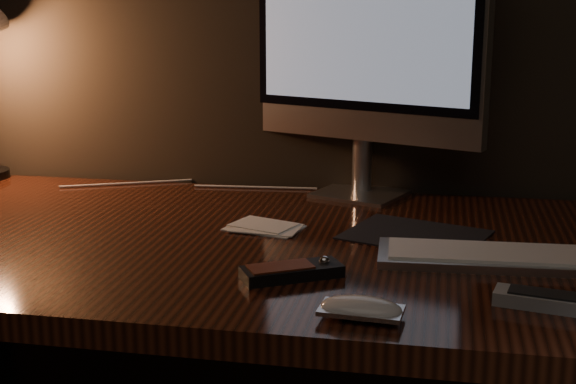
% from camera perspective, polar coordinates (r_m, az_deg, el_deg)
% --- Properties ---
extents(desk, '(1.60, 0.75, 0.75)m').
position_cam_1_polar(desk, '(1.43, -0.24, -7.56)').
color(desk, '#3F1A0E').
rests_on(desk, ground).
extents(monitor, '(0.48, 0.21, 0.53)m').
position_cam_1_polar(monitor, '(1.58, 5.36, 10.77)').
color(monitor, silver).
rests_on(monitor, desk).
extents(keyboard, '(0.46, 0.15, 0.02)m').
position_cam_1_polar(keyboard, '(1.26, 16.82, -4.50)').
color(keyboard, silver).
rests_on(keyboard, desk).
extents(mousepad, '(0.27, 0.24, 0.00)m').
position_cam_1_polar(mousepad, '(1.36, 9.04, -3.02)').
color(mousepad, black).
rests_on(mousepad, desk).
extents(mouse, '(0.11, 0.06, 0.02)m').
position_cam_1_polar(mouse, '(1.01, 5.22, -8.45)').
color(mouse, white).
rests_on(mouse, desk).
extents(media_remote, '(0.15, 0.12, 0.03)m').
position_cam_1_polar(media_remote, '(1.14, 0.27, -5.64)').
color(media_remote, black).
rests_on(media_remote, desk).
extents(tv_remote, '(0.18, 0.08, 0.02)m').
position_cam_1_polar(tv_remote, '(1.09, 19.16, -7.45)').
color(tv_remote, gray).
rests_on(tv_remote, desk).
extents(papers, '(0.14, 0.11, 0.01)m').
position_cam_1_polar(papers, '(1.38, -1.72, -2.50)').
color(papers, white).
rests_on(papers, desk).
extents(cable, '(0.53, 0.13, 0.00)m').
position_cam_1_polar(cable, '(1.70, -7.06, 0.39)').
color(cable, white).
rests_on(cable, desk).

